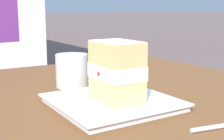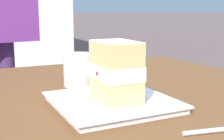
{
  "view_description": "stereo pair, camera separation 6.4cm",
  "coord_description": "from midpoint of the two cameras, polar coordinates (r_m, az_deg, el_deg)",
  "views": [
    {
      "loc": [
        -0.5,
        0.34,
        0.92
      ],
      "look_at": [
        0.03,
        0.01,
        0.8
      ],
      "focal_mm": 50.99,
      "sensor_mm": 36.0,
      "label": 1
    },
    {
      "loc": [
        -0.53,
        0.29,
        0.92
      ],
      "look_at": [
        0.03,
        0.01,
        0.8
      ],
      "focal_mm": 50.99,
      "sensor_mm": 36.0,
      "label": 2
    }
  ],
  "objects": [
    {
      "name": "cake_slice",
      "position": [
        0.62,
        3.66,
        -0.29
      ],
      "size": [
        0.1,
        0.09,
        0.12
      ],
      "color": "#E0C17A",
      "rests_on": "dessert_plate"
    },
    {
      "name": "coffee_cup",
      "position": [
        0.82,
        -3.67,
        0.12
      ],
      "size": [
        0.08,
        0.08,
        0.08
      ],
      "color": "silver",
      "rests_on": "patio_table"
    },
    {
      "name": "dessert_plate",
      "position": [
        0.65,
        2.81,
        -5.86
      ],
      "size": [
        0.23,
        0.23,
        0.02
      ],
      "color": "white",
      "rests_on": "patio_table"
    }
  ]
}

